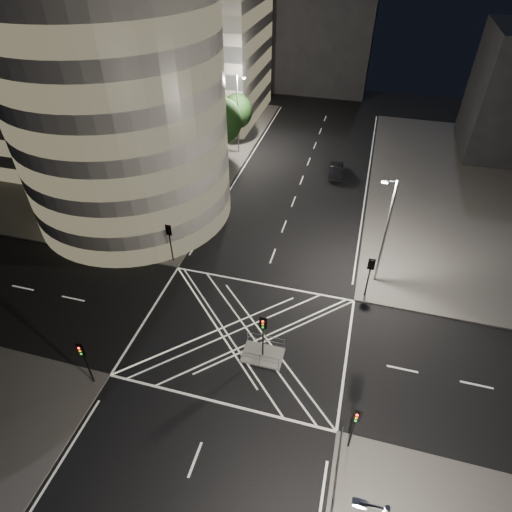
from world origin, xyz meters
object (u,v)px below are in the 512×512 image
(traffic_signal_fr, at_px, (370,271))
(street_lamp_right_far, at_px, (385,230))
(traffic_signal_fl, at_px, (169,236))
(traffic_signal_nr, at_px, (355,422))
(central_island, at_px, (263,355))
(traffic_signal_island, at_px, (263,330))
(street_lamp_left_near, at_px, (182,181))
(traffic_signal_nl, at_px, (84,356))
(sedan, at_px, (336,170))
(street_lamp_left_far, at_px, (238,112))

(traffic_signal_fr, height_order, street_lamp_right_far, street_lamp_right_far)
(traffic_signal_fl, xyz_separation_m, street_lamp_right_far, (18.24, 2.20, 2.63))
(traffic_signal_nr, bearing_deg, central_island, 142.07)
(traffic_signal_island, bearing_deg, traffic_signal_fr, 50.67)
(central_island, height_order, street_lamp_left_near, street_lamp_left_near)
(traffic_signal_fr, relative_size, traffic_signal_nr, 1.00)
(traffic_signal_fr, relative_size, street_lamp_left_near, 0.40)
(street_lamp_right_far, bearing_deg, traffic_signal_nl, -139.09)
(traffic_signal_nl, relative_size, sedan, 0.90)
(street_lamp_left_near, bearing_deg, central_island, -49.73)
(traffic_signal_nl, xyz_separation_m, sedan, (12.62, 34.04, -2.18))
(traffic_signal_fl, distance_m, street_lamp_left_far, 23.36)
(traffic_signal_fl, bearing_deg, street_lamp_right_far, 6.88)
(street_lamp_left_far, bearing_deg, street_lamp_right_far, -48.06)
(central_island, xyz_separation_m, traffic_signal_island, (0.00, 0.00, 2.84))
(traffic_signal_island, height_order, sedan, traffic_signal_island)
(traffic_signal_fr, bearing_deg, street_lamp_left_far, 128.17)
(central_island, relative_size, traffic_signal_fl, 0.75)
(traffic_signal_fr, relative_size, traffic_signal_island, 1.00)
(street_lamp_left_near, bearing_deg, traffic_signal_nl, -88.06)
(traffic_signal_fr, height_order, traffic_signal_island, same)
(traffic_signal_fl, height_order, street_lamp_right_far, street_lamp_right_far)
(traffic_signal_fl, relative_size, traffic_signal_island, 1.00)
(traffic_signal_nr, xyz_separation_m, street_lamp_right_far, (0.64, 15.80, 2.63))
(traffic_signal_island, bearing_deg, traffic_signal_fl, 142.46)
(traffic_signal_nl, relative_size, street_lamp_left_near, 0.40)
(central_island, xyz_separation_m, sedan, (1.82, 28.74, 0.66))
(traffic_signal_fl, distance_m, traffic_signal_fr, 17.60)
(central_island, distance_m, traffic_signal_fl, 13.91)
(central_island, bearing_deg, traffic_signal_nl, -153.86)
(traffic_signal_fl, xyz_separation_m, street_lamp_left_far, (-0.64, 23.20, 2.63))
(central_island, bearing_deg, sedan, 86.38)
(street_lamp_left_near, relative_size, sedan, 2.25)
(traffic_signal_fl, distance_m, street_lamp_left_near, 5.86)
(traffic_signal_island, xyz_separation_m, street_lamp_left_far, (-11.44, 31.50, 2.63))
(traffic_signal_fl, bearing_deg, traffic_signal_fr, 0.00)
(sedan, bearing_deg, street_lamp_left_near, 44.97)
(traffic_signal_nr, bearing_deg, street_lamp_right_far, 87.70)
(traffic_signal_fl, bearing_deg, sedan, 58.31)
(street_lamp_left_near, xyz_separation_m, sedan, (13.25, 15.24, -4.81))
(sedan, bearing_deg, traffic_signal_nl, 65.65)
(traffic_signal_fr, bearing_deg, traffic_signal_fl, 180.00)
(traffic_signal_fr, bearing_deg, street_lamp_left_near, 164.08)
(traffic_signal_island, distance_m, street_lamp_left_near, 17.89)
(central_island, height_order, traffic_signal_fl, traffic_signal_fl)
(street_lamp_left_far, bearing_deg, traffic_signal_nr, -63.64)
(central_island, relative_size, street_lamp_left_far, 0.30)
(traffic_signal_fl, xyz_separation_m, sedan, (12.62, 20.44, -2.18))
(traffic_signal_fr, relative_size, street_lamp_left_far, 0.40)
(traffic_signal_nr, distance_m, street_lamp_left_near, 26.32)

